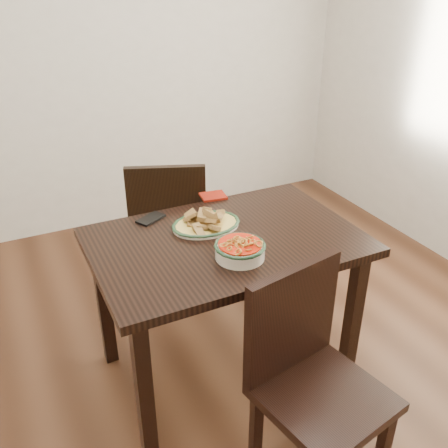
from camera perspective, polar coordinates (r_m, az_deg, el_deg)
name	(u,v)px	position (r m, az deg, el deg)	size (l,w,h in m)	color
floor	(231,349)	(2.74, 0.78, -14.05)	(3.50, 3.50, 0.00)	#3A2012
wall_back	(118,47)	(3.72, -12.06, 19.14)	(3.50, 0.10, 2.60)	beige
dining_table	(226,258)	(2.24, 0.23, -3.88)	(1.17, 0.78, 0.75)	black
chair_far	(169,224)	(2.86, -6.35, 0.03)	(0.54, 0.54, 0.89)	black
chair_near	(309,370)	(1.93, 9.70, -16.17)	(0.49, 0.49, 0.89)	black
fish_plate	(206,218)	(2.26, -2.07, 0.68)	(0.31, 0.24, 0.11)	white
noodle_bowl	(240,248)	(2.03, 1.84, -2.79)	(0.21, 0.21, 0.08)	#EDE1C8
smartphone	(151,219)	(2.37, -8.36, 0.61)	(0.14, 0.07, 0.01)	black
napkin	(213,196)	(2.57, -1.25, 3.22)	(0.13, 0.10, 0.01)	maroon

